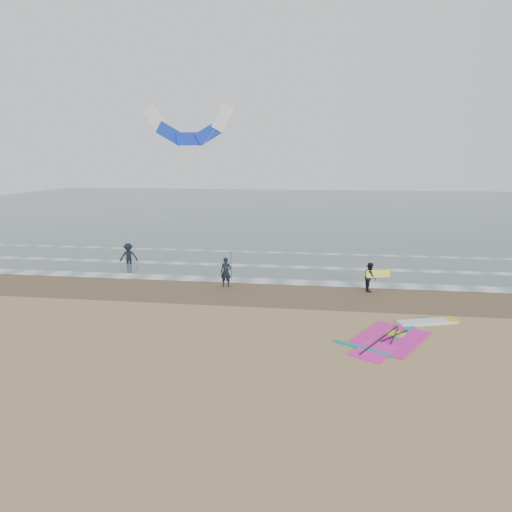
# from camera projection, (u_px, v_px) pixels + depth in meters

# --- Properties ---
(ground) EXTENTS (120.00, 120.00, 0.00)m
(ground) POSITION_uv_depth(u_px,v_px,m) (287.00, 337.00, 18.25)
(ground) COLOR tan
(ground) RESTS_ON ground
(sea_water) EXTENTS (120.00, 80.00, 0.02)m
(sea_water) POSITION_uv_depth(u_px,v_px,m) (312.00, 209.00, 64.73)
(sea_water) COLOR #47605E
(sea_water) RESTS_ON ground
(wet_sand_band) EXTENTS (120.00, 5.00, 0.01)m
(wet_sand_band) POSITION_uv_depth(u_px,v_px,m) (296.00, 294.00, 24.06)
(wet_sand_band) COLOR brown
(wet_sand_band) RESTS_ON ground
(foam_waterline) EXTENTS (120.00, 9.15, 0.02)m
(foam_waterline) POSITION_uv_depth(u_px,v_px,m) (299.00, 273.00, 28.36)
(foam_waterline) COLOR white
(foam_waterline) RESTS_ON ground
(windsurf_rig) EXTENTS (5.49, 5.19, 0.13)m
(windsurf_rig) POSITION_uv_depth(u_px,v_px,m) (402.00, 334.00, 18.47)
(windsurf_rig) COLOR white
(windsurf_rig) RESTS_ON ground
(person_standing) EXTENTS (0.61, 0.41, 1.65)m
(person_standing) POSITION_uv_depth(u_px,v_px,m) (226.00, 272.00, 25.26)
(person_standing) COLOR black
(person_standing) RESTS_ON ground
(person_walking) EXTENTS (0.63, 0.79, 1.56)m
(person_walking) POSITION_uv_depth(u_px,v_px,m) (370.00, 277.00, 24.45)
(person_walking) COLOR black
(person_walking) RESTS_ON ground
(person_wading) EXTENTS (1.32, 1.01, 1.81)m
(person_wading) POSITION_uv_depth(u_px,v_px,m) (128.00, 251.00, 30.54)
(person_wading) COLOR black
(person_wading) RESTS_ON ground
(held_pole) EXTENTS (0.17, 0.86, 1.82)m
(held_pole) POSITION_uv_depth(u_px,v_px,m) (231.00, 266.00, 25.14)
(held_pole) COLOR black
(held_pole) RESTS_ON ground
(carried_kiteboard) EXTENTS (1.30, 0.51, 0.39)m
(carried_kiteboard) POSITION_uv_depth(u_px,v_px,m) (378.00, 274.00, 24.25)
(carried_kiteboard) COLOR yellow
(carried_kiteboard) RESTS_ON ground
(surf_kite) EXTENTS (6.76, 4.67, 9.68)m
(surf_kite) POSITION_uv_depth(u_px,v_px,m) (189.00, 129.00, 32.75)
(surf_kite) COLOR white
(surf_kite) RESTS_ON ground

